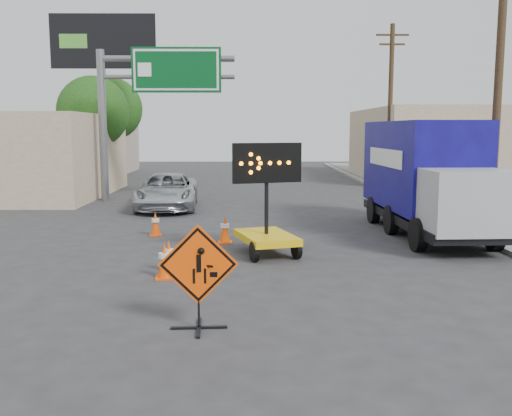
{
  "coord_description": "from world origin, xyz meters",
  "views": [
    {
      "loc": [
        0.23,
        -8.17,
        3.28
      ],
      "look_at": [
        0.33,
        3.52,
        1.66
      ],
      "focal_mm": 40.0,
      "sensor_mm": 36.0,
      "label": 1
    }
  ],
  "objects_px": {
    "construction_sign": "(198,274)",
    "pickup_truck": "(167,191)",
    "arrow_board": "(266,230)",
    "box_truck": "(426,183)"
  },
  "relations": [
    {
      "from": "construction_sign",
      "to": "pickup_truck",
      "type": "xyz_separation_m",
      "value": [
        -2.63,
        14.47,
        -0.2
      ]
    },
    {
      "from": "arrow_board",
      "to": "pickup_truck",
      "type": "distance_m",
      "value": 9.66
    },
    {
      "from": "box_truck",
      "to": "construction_sign",
      "type": "bearing_deg",
      "value": -128.7
    },
    {
      "from": "pickup_truck",
      "to": "box_truck",
      "type": "relative_size",
      "value": 0.7
    },
    {
      "from": "arrow_board",
      "to": "box_truck",
      "type": "xyz_separation_m",
      "value": [
        5.06,
        2.93,
        0.94
      ]
    },
    {
      "from": "pickup_truck",
      "to": "arrow_board",
      "type": "bearing_deg",
      "value": -70.2
    },
    {
      "from": "construction_sign",
      "to": "box_truck",
      "type": "distance_m",
      "value": 10.67
    },
    {
      "from": "construction_sign",
      "to": "pickup_truck",
      "type": "bearing_deg",
      "value": 97.03
    },
    {
      "from": "construction_sign",
      "to": "arrow_board",
      "type": "height_order",
      "value": "arrow_board"
    },
    {
      "from": "arrow_board",
      "to": "box_truck",
      "type": "distance_m",
      "value": 5.92
    }
  ]
}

